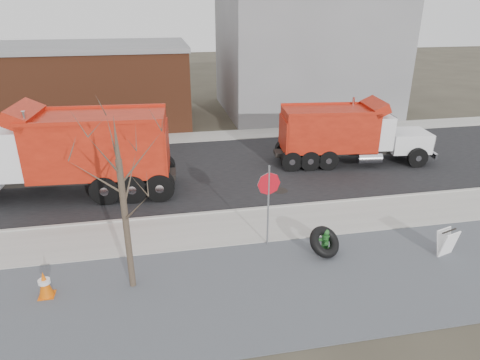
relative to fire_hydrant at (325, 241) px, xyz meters
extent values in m
plane|color=#383328|center=(-3.11, 1.85, -0.38)|extent=(120.00, 120.00, 0.00)
cube|color=slate|center=(-3.11, -1.65, -0.37)|extent=(60.00, 5.00, 0.03)
cube|color=#9E9B93|center=(-3.11, 2.10, -0.35)|extent=(60.00, 2.50, 0.06)
cube|color=#9E9B93|center=(-3.11, 3.40, -0.33)|extent=(60.00, 0.15, 0.11)
cube|color=black|center=(-3.11, 8.15, -0.37)|extent=(60.00, 9.40, 0.02)
cube|color=#9E9B93|center=(-3.11, 13.85, -0.35)|extent=(60.00, 2.00, 0.06)
cube|color=gray|center=(5.89, 19.85, 3.62)|extent=(12.00, 10.00, 8.00)
cube|color=brown|center=(-13.11, 18.85, 2.12)|extent=(20.00, 8.00, 5.00)
cube|color=gray|center=(-13.11, 18.85, 4.77)|extent=(20.20, 8.20, 0.30)
cylinder|color=#382D23|center=(-6.31, -0.75, 1.62)|extent=(0.18, 0.18, 4.00)
cone|color=#382D23|center=(-6.31, -0.75, 4.22)|extent=(0.14, 0.14, 1.20)
cylinder|color=#245E2A|center=(0.00, 0.01, -0.35)|extent=(0.44, 0.44, 0.06)
cylinder|color=#245E2A|center=(0.00, 0.01, -0.05)|extent=(0.23, 0.23, 0.61)
cylinder|color=#245E2A|center=(0.00, 0.01, 0.22)|extent=(0.30, 0.30, 0.05)
sphere|color=#245E2A|center=(0.00, 0.01, 0.32)|extent=(0.24, 0.24, 0.24)
cylinder|color=#245E2A|center=(0.00, 0.01, 0.42)|extent=(0.05, 0.05, 0.06)
cylinder|color=#245E2A|center=(-0.17, 0.04, 0.04)|extent=(0.14, 0.13, 0.11)
cylinder|color=#245E2A|center=(0.17, -0.02, 0.04)|extent=(0.14, 0.13, 0.11)
cylinder|color=#245E2A|center=(-0.03, -0.16, 0.02)|extent=(0.17, 0.15, 0.15)
torus|color=black|center=(-0.13, -0.22, 0.10)|extent=(1.41, 1.36, 1.00)
cylinder|color=gray|center=(-1.81, 0.75, 1.08)|extent=(0.06, 0.06, 2.94)
cylinder|color=red|center=(-1.81, 0.75, 1.92)|extent=(0.80, 0.12, 0.80)
cube|color=white|center=(3.83, -1.14, 0.10)|extent=(0.70, 0.41, 0.91)
cube|color=white|center=(3.77, -0.96, 0.10)|extent=(0.70, 0.41, 0.91)
cube|color=black|center=(3.80, -1.05, 0.55)|extent=(0.65, 0.24, 0.04)
cube|color=#DE5907|center=(-8.72, -0.78, -0.36)|extent=(0.43, 0.43, 0.05)
cone|color=#DE5907|center=(-8.72, -0.78, 0.05)|extent=(0.41, 0.41, 0.80)
cylinder|color=white|center=(-8.72, -0.78, 0.13)|extent=(0.33, 0.33, 0.11)
cube|color=black|center=(4.40, 7.88, 0.24)|extent=(7.88, 1.66, 0.20)
cube|color=white|center=(7.41, 7.55, 0.74)|extent=(2.20, 2.00, 1.01)
cube|color=silver|center=(8.47, 7.43, 0.74)|extent=(0.24, 1.60, 0.92)
cube|color=white|center=(5.52, 7.76, 1.38)|extent=(1.69, 2.26, 1.65)
cube|color=black|center=(6.26, 7.68, 1.84)|extent=(0.25, 1.83, 0.73)
cube|color=red|center=(3.21, 8.01, 1.47)|extent=(4.80, 2.69, 2.02)
cylinder|color=silver|center=(4.77, 8.72, 1.79)|extent=(0.14, 0.14, 2.20)
cylinder|color=black|center=(7.71, 8.51, 0.14)|extent=(1.03, 0.38, 1.01)
cylinder|color=black|center=(7.50, 6.55, 0.14)|extent=(1.03, 0.38, 1.01)
cylinder|color=black|center=(2.22, 9.01, 0.14)|extent=(1.03, 0.38, 1.01)
cylinder|color=black|center=(2.02, 7.26, 0.14)|extent=(1.03, 0.38, 1.01)
cube|color=black|center=(-9.19, 6.48, 0.35)|extent=(9.18, 1.60, 0.25)
cube|color=white|center=(-10.99, 6.60, 1.76)|extent=(1.96, 2.69, 2.01)
cube|color=red|center=(-7.74, 6.38, 1.87)|extent=(5.76, 3.06, 2.46)
cylinder|color=silver|center=(-10.21, 5.48, 2.26)|extent=(0.17, 0.17, 2.68)
cylinder|color=black|center=(-6.47, 5.21, 0.25)|extent=(1.25, 0.42, 1.23)
cylinder|color=black|center=(-6.32, 7.36, 0.25)|extent=(1.25, 0.42, 1.23)
camera|label=1|loc=(-5.21, -11.67, 7.45)|focal=32.00mm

